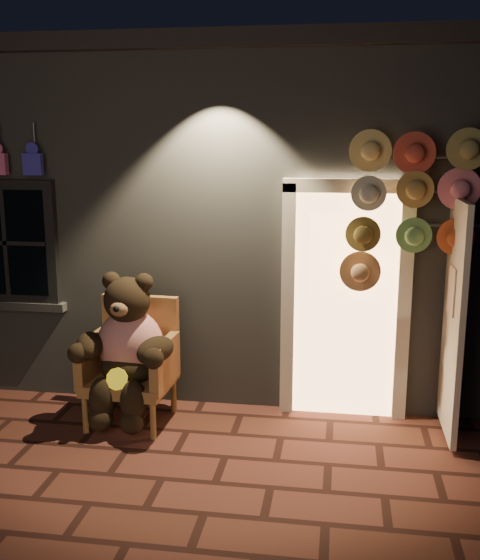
# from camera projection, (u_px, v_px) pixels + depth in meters

# --- Properties ---
(ground) EXTENTS (60.00, 60.00, 0.00)m
(ground) POSITION_uv_depth(u_px,v_px,m) (162.00, 479.00, 4.98)
(ground) COLOR #592A22
(ground) RESTS_ON ground
(shop_building) EXTENTS (7.30, 5.95, 3.51)m
(shop_building) POSITION_uv_depth(u_px,v_px,m) (241.00, 201.00, 8.46)
(shop_building) COLOR slate
(shop_building) RESTS_ON ground
(wicker_armchair) EXTENTS (0.80, 0.73, 1.11)m
(wicker_armchair) POSITION_uv_depth(u_px,v_px,m) (133.00, 361.00, 5.95)
(wicker_armchair) COLOR olive
(wicker_armchair) RESTS_ON ground
(teddy_bear) EXTENTS (0.96, 0.76, 1.33)m
(teddy_bear) POSITION_uv_depth(u_px,v_px,m) (127.00, 348.00, 5.78)
(teddy_bear) COLOR #B31513
(teddy_bear) RESTS_ON ground
(hat_rack) EXTENTS (1.63, 0.22, 2.59)m
(hat_rack) POSITION_uv_depth(u_px,v_px,m) (434.00, 201.00, 5.48)
(hat_rack) COLOR #59595E
(hat_rack) RESTS_ON ground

